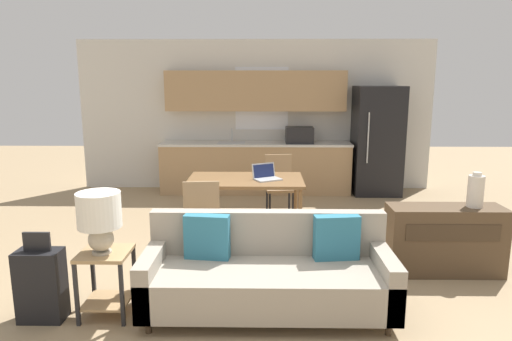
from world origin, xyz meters
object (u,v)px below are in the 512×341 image
at_px(dining_table, 246,183).
at_px(couch, 268,273).
at_px(dining_chair_far_right, 279,183).
at_px(dining_chair_near_left, 202,214).
at_px(credenza, 444,240).
at_px(laptop, 266,176).
at_px(side_table, 106,273).
at_px(suitcase, 41,285).
at_px(refrigerator, 377,141).
at_px(table_lamp, 99,216).
at_px(vase, 476,191).

height_order(dining_table, couch, couch).
relative_size(couch, dining_chair_far_right, 2.35).
distance_m(dining_chair_near_left, dining_chair_far_right, 1.86).
bearing_deg(credenza, dining_chair_far_right, 128.94).
xyz_separation_m(dining_table, laptop, (0.26, -0.03, 0.11)).
height_order(side_table, suitcase, suitcase).
distance_m(refrigerator, table_lamp, 5.52).
xyz_separation_m(side_table, suitcase, (-0.52, -0.09, -0.07)).
distance_m(table_lamp, suitcase, 0.78).
height_order(dining_table, side_table, dining_table).
bearing_deg(suitcase, side_table, 9.95).
bearing_deg(dining_table, credenza, -29.55).
relative_size(credenza, laptop, 2.93).
bearing_deg(table_lamp, refrigerator, 52.71).
relative_size(refrigerator, suitcase, 2.44).
distance_m(refrigerator, dining_chair_near_left, 4.05).
distance_m(refrigerator, laptop, 2.99).
xyz_separation_m(dining_table, couch, (0.27, -2.02, -0.34)).
bearing_deg(dining_chair_near_left, laptop, -140.16).
height_order(couch, dining_chair_near_left, dining_chair_near_left).
bearing_deg(dining_chair_near_left, couch, 114.98).
distance_m(side_table, dining_chair_near_left, 1.51).
bearing_deg(dining_chair_near_left, vase, 165.90).
relative_size(table_lamp, credenza, 0.44).
relative_size(vase, suitcase, 0.47).
distance_m(vase, dining_chair_near_left, 2.92).
xyz_separation_m(refrigerator, suitcase, (-3.85, -4.45, -0.63)).
height_order(side_table, laptop, laptop).
distance_m(credenza, vase, 0.59).
xyz_separation_m(refrigerator, side_table, (-3.33, -4.36, -0.56)).
relative_size(side_table, dining_chair_far_right, 0.64).
relative_size(couch, suitcase, 2.74).
bearing_deg(laptop, table_lamp, -150.57).
xyz_separation_m(side_table, dining_chair_near_left, (0.64, 1.37, 0.11)).
bearing_deg(credenza, table_lamp, -163.39).
distance_m(dining_table, vase, 2.69).
height_order(side_table, dining_chair_far_right, dining_chair_far_right).
bearing_deg(vase, dining_chair_near_left, 171.46).
bearing_deg(dining_chair_far_right, refrigerator, 31.50).
relative_size(side_table, vase, 1.58).
relative_size(refrigerator, dining_chair_near_left, 2.10).
xyz_separation_m(table_lamp, suitcase, (-0.51, -0.06, -0.58)).
xyz_separation_m(dining_table, dining_chair_near_left, (-0.47, -0.77, -0.18)).
bearing_deg(credenza, laptop, 147.72).
bearing_deg(table_lamp, credenza, 16.61).
height_order(table_lamp, credenza, table_lamp).
relative_size(table_lamp, laptop, 1.30).
relative_size(vase, laptop, 0.91).
relative_size(refrigerator, dining_table, 1.28).
xyz_separation_m(side_table, dining_chair_far_right, (1.57, 2.98, 0.11)).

